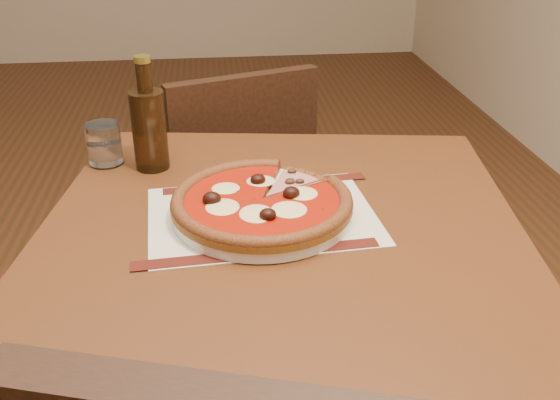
% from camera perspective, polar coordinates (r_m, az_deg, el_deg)
% --- Properties ---
extents(table, '(0.91, 0.91, 0.75)m').
position_cam_1_polar(table, '(1.10, 0.12, -6.55)').
color(table, brown).
rests_on(table, ground).
extents(chair_far, '(0.51, 0.51, 0.84)m').
position_cam_1_polar(chair_far, '(1.75, -4.37, 0.74)').
color(chair_far, black).
rests_on(chair_far, ground).
extents(placemat, '(0.40, 0.30, 0.00)m').
position_cam_1_polar(placemat, '(1.06, -1.64, -1.45)').
color(placemat, beige).
rests_on(placemat, table).
extents(plate, '(0.30, 0.30, 0.02)m').
position_cam_1_polar(plate, '(1.06, -1.65, -0.98)').
color(plate, white).
rests_on(plate, placemat).
extents(pizza, '(0.31, 0.31, 0.04)m').
position_cam_1_polar(pizza, '(1.05, -1.67, -0.03)').
color(pizza, '#9F6A26').
rests_on(pizza, plate).
extents(ham_slice, '(0.12, 0.12, 0.02)m').
position_cam_1_polar(ham_slice, '(1.12, 1.38, 1.62)').
color(ham_slice, '#9F6A26').
rests_on(ham_slice, plate).
extents(water_glass, '(0.08, 0.08, 0.08)m').
position_cam_1_polar(water_glass, '(1.29, -15.78, 4.95)').
color(water_glass, white).
rests_on(water_glass, table).
extents(bottle, '(0.07, 0.07, 0.22)m').
position_cam_1_polar(bottle, '(1.24, -11.89, 6.65)').
color(bottle, '#35200D').
rests_on(bottle, table).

